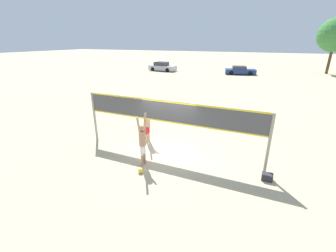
# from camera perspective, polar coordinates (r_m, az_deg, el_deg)

# --- Properties ---
(ground_plane) EXTENTS (200.00, 200.00, 0.00)m
(ground_plane) POSITION_cam_1_polar(r_m,az_deg,el_deg) (10.49, 0.00, -7.07)
(ground_plane) COLOR #C6B28C
(volleyball_net) EXTENTS (8.39, 0.11, 2.51)m
(volleyball_net) POSITION_cam_1_polar(r_m,az_deg,el_deg) (9.76, 0.00, 2.47)
(volleyball_net) COLOR gray
(volleyball_net) RESTS_ON ground_plane
(player_spiker) EXTENTS (0.28, 0.72, 2.22)m
(player_spiker) POSITION_cam_1_polar(r_m,az_deg,el_deg) (9.17, -6.52, -3.37)
(player_spiker) COLOR tan
(player_spiker) RESTS_ON ground_plane
(player_blocker) EXTENTS (0.28, 0.70, 2.11)m
(player_blocker) POSITION_cam_1_polar(r_m,az_deg,el_deg) (11.31, -5.28, 1.12)
(player_blocker) COLOR tan
(player_blocker) RESTS_ON ground_plane
(volleyball) EXTENTS (0.21, 0.21, 0.21)m
(volleyball) POSITION_cam_1_polar(r_m,az_deg,el_deg) (9.12, -6.99, -11.16)
(volleyball) COLOR yellow
(volleyball) RESTS_ON ground_plane
(gear_bag) EXTENTS (0.39, 0.29, 0.27)m
(gear_bag) POSITION_cam_1_polar(r_m,az_deg,el_deg) (9.40, 23.88, -11.73)
(gear_bag) COLOR #2D2D33
(gear_bag) RESTS_ON ground_plane
(parked_car_near) EXTENTS (4.78, 2.82, 1.25)m
(parked_car_near) POSITION_cam_1_polar(r_m,az_deg,el_deg) (37.18, 17.82, 13.25)
(parked_car_near) COLOR navy
(parked_car_near) RESTS_ON ground_plane
(parked_car_mid) EXTENTS (4.85, 2.32, 1.49)m
(parked_car_mid) POSITION_cam_1_polar(r_m,az_deg,el_deg) (39.68, -1.45, 14.77)
(parked_car_mid) COLOR #B7B7BC
(parked_car_mid) RESTS_ON ground_plane
(tree_left_cluster) EXTENTS (4.96, 4.96, 8.17)m
(tree_left_cluster) POSITION_cam_1_polar(r_m,az_deg,el_deg) (43.73, 36.82, 18.03)
(tree_left_cluster) COLOR #4C3823
(tree_left_cluster) RESTS_ON ground_plane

